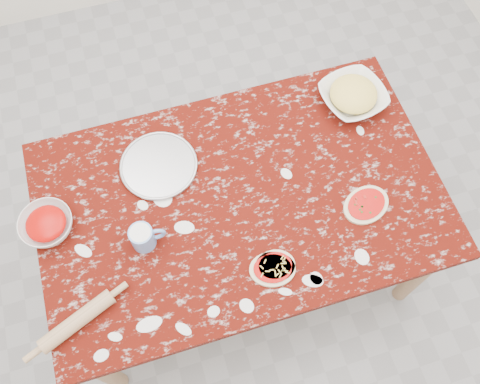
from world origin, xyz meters
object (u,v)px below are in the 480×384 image
(worktable, at_px, (240,206))
(flour_mug, at_px, (143,237))
(pizza_tray, at_px, (159,166))
(sauce_bowl, at_px, (47,225))
(rolling_pin, at_px, (77,321))
(cheese_bowl, at_px, (353,97))

(worktable, distance_m, flour_mug, 0.43)
(pizza_tray, distance_m, sauce_bowl, 0.49)
(pizza_tray, height_order, rolling_pin, rolling_pin)
(worktable, xyz_separation_m, rolling_pin, (-0.69, -0.30, 0.11))
(pizza_tray, distance_m, flour_mug, 0.33)
(worktable, relative_size, flour_mug, 11.87)
(cheese_bowl, height_order, rolling_pin, cheese_bowl)
(rolling_pin, bearing_deg, worktable, 23.68)
(sauce_bowl, bearing_deg, pizza_tray, 16.74)
(sauce_bowl, relative_size, rolling_pin, 0.71)
(flour_mug, distance_m, rolling_pin, 0.37)
(flour_mug, bearing_deg, rolling_pin, -142.01)
(sauce_bowl, distance_m, flour_mug, 0.38)
(cheese_bowl, relative_size, rolling_pin, 0.94)
(sauce_bowl, xyz_separation_m, rolling_pin, (0.05, -0.39, -0.00))
(pizza_tray, distance_m, rolling_pin, 0.68)
(worktable, xyz_separation_m, cheese_bowl, (0.60, 0.30, 0.12))
(sauce_bowl, height_order, cheese_bowl, cheese_bowl)
(flour_mug, bearing_deg, sauce_bowl, 154.12)
(flour_mug, height_order, rolling_pin, flour_mug)
(worktable, height_order, rolling_pin, rolling_pin)
(worktable, bearing_deg, rolling_pin, -156.32)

